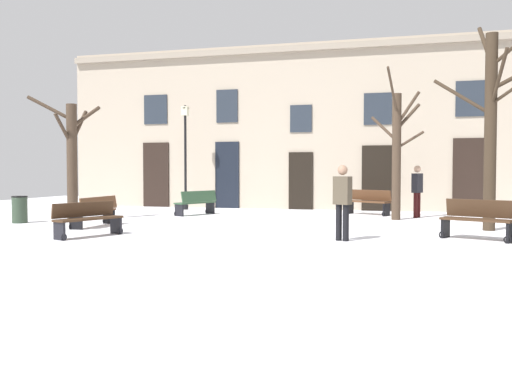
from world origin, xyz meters
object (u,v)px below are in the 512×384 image
object	(u,v)px
bench_facing_shops	(369,202)
bench_by_litter_bin	(88,218)
person_near_bench	(417,189)
streetlamp	(185,146)
bench_near_lamp	(196,203)
bench_back_to_back_left	(95,211)
litter_bin	(20,209)
bench_back_to_back_right	(478,219)
tree_near_facade	(397,150)
tree_foreground	(492,123)
person_crossing_plaza	(342,199)
tree_left_of_center	(72,156)

from	to	relation	value
bench_facing_shops	bench_by_litter_bin	bearing A→B (deg)	-94.61
bench_facing_shops	person_near_bench	size ratio (longest dim) A/B	0.95
streetlamp	bench_near_lamp	world-z (taller)	streetlamp
bench_near_lamp	bench_back_to_back_left	size ratio (longest dim) A/B	0.91
litter_bin	bench_back_to_back_right	world-z (taller)	bench_back_to_back_right
tree_near_facade	bench_by_litter_bin	world-z (taller)	tree_near_facade
tree_foreground	bench_facing_shops	world-z (taller)	tree_foreground
litter_bin	bench_facing_shops	xyz separation A→B (m)	(9.91, 5.90, 0.06)
bench_by_litter_bin	person_near_bench	bearing A→B (deg)	-23.49
bench_back_to_back_right	person_crossing_plaza	distance (m)	3.17
litter_bin	bench_facing_shops	world-z (taller)	bench_facing_shops
tree_left_of_center	tree_near_facade	bearing A→B (deg)	16.59
bench_near_lamp	person_near_bench	xyz separation A→B (m)	(7.52, 0.92, 0.53)
tree_near_facade	bench_facing_shops	xyz separation A→B (m)	(-1.01, 1.76, -1.76)
bench_back_to_back_left	streetlamp	bearing A→B (deg)	-178.76
streetlamp	bench_by_litter_bin	xyz separation A→B (m)	(1.27, -9.15, -2.11)
tree_foreground	bench_back_to_back_right	xyz separation A→B (m)	(-0.54, -2.20, -2.36)
tree_near_facade	person_crossing_plaza	size ratio (longest dim) A/B	2.74
tree_left_of_center	tree_near_facade	world-z (taller)	tree_near_facade
tree_foreground	tree_near_facade	bearing A→B (deg)	132.88
tree_left_of_center	bench_facing_shops	world-z (taller)	tree_left_of_center
bench_by_litter_bin	person_near_bench	distance (m)	10.83
tree_foreground	tree_near_facade	xyz separation A→B (m)	(-2.45, 2.64, -0.61)
tree_foreground	tree_near_facade	world-z (taller)	tree_foreground
bench_by_litter_bin	bench_facing_shops	distance (m)	10.36
tree_near_facade	bench_by_litter_bin	bearing A→B (deg)	-136.47
bench_near_lamp	bench_back_to_back_left	distance (m)	4.72
bench_by_litter_bin	person_crossing_plaza	world-z (taller)	person_crossing_plaza
bench_by_litter_bin	bench_back_to_back_left	bearing A→B (deg)	48.92
streetlamp	bench_back_to_back_right	distance (m)	12.74
bench_back_to_back_right	person_crossing_plaza	world-z (taller)	person_crossing_plaza
bench_facing_shops	bench_back_to_back_right	xyz separation A→B (m)	(2.93, -6.60, -0.00)
tree_left_of_center	bench_facing_shops	size ratio (longest dim) A/B	2.36
tree_foreground	litter_bin	xyz separation A→B (m)	(-13.38, -1.50, -2.42)
tree_near_facade	person_crossing_plaza	distance (m)	6.08
bench_facing_shops	litter_bin	bearing A→B (deg)	-118.37
tree_foreground	bench_back_to_back_left	xyz separation A→B (m)	(-10.61, -1.86, -2.38)
bench_near_lamp	person_near_bench	size ratio (longest dim) A/B	0.98
tree_left_of_center	bench_near_lamp	size ratio (longest dim) A/B	2.31
tree_near_facade	bench_near_lamp	xyz separation A→B (m)	(-6.89, 0.05, -1.78)
tree_foreground	bench_by_litter_bin	size ratio (longest dim) A/B	3.09
tree_near_facade	person_near_bench	xyz separation A→B (m)	(0.63, 0.97, -1.26)
bench_near_lamp	person_near_bench	world-z (taller)	person_near_bench
tree_foreground	person_near_bench	world-z (taller)	tree_foreground
tree_left_of_center	streetlamp	bearing A→B (deg)	73.55
litter_bin	bench_by_litter_bin	bearing A→B (deg)	-33.03
streetlamp	litter_bin	bearing A→B (deg)	-111.66
streetlamp	bench_back_to_back_left	world-z (taller)	streetlamp
bench_back_to_back_left	person_crossing_plaza	xyz separation A→B (m)	(7.10, -1.35, 0.50)
bench_back_to_back_left	bench_back_to_back_right	world-z (taller)	bench_back_to_back_right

